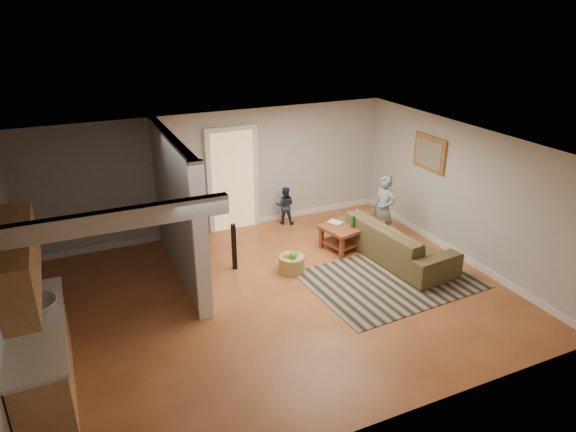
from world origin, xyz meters
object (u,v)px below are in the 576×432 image
object	(u,v)px
speaker_left	(234,247)
child	(381,240)
coffee_table	(352,228)
toddler	(285,223)
speaker_right	(198,229)
toy_basket	(292,263)
sofa	(394,257)
tv_console	(195,216)

from	to	relation	value
speaker_left	child	xyz separation A→B (m)	(3.11, -0.09, -0.44)
coffee_table	speaker_left	distance (m)	2.44
child	toddler	xyz separation A→B (m)	(-1.44, 1.59, 0.00)
speaker_right	toy_basket	world-z (taller)	speaker_right
sofa	speaker_right	world-z (taller)	speaker_right
sofa	toy_basket	distance (m)	2.03
coffee_table	child	world-z (taller)	coffee_table
speaker_left	toddler	size ratio (longest dim) A/B	1.05
sofa	child	size ratio (longest dim) A/B	1.78
speaker_left	child	distance (m)	3.14
toy_basket	child	world-z (taller)	child
child	toddler	world-z (taller)	child
coffee_table	child	bearing A→B (deg)	-4.22
tv_console	toy_basket	size ratio (longest dim) A/B	3.02
tv_console	speaker_left	size ratio (longest dim) A/B	1.60
speaker_right	toy_basket	size ratio (longest dim) A/B	1.98
speaker_left	toy_basket	bearing A→B (deg)	-17.81
speaker_right	toy_basket	distance (m)	2.00
coffee_table	tv_console	size ratio (longest dim) A/B	0.98
tv_console	sofa	bearing A→B (deg)	-7.94
coffee_table	tv_console	xyz separation A→B (m)	(-2.88, 0.96, 0.37)
sofa	coffee_table	world-z (taller)	coffee_table
speaker_left	toy_basket	xyz separation A→B (m)	(0.89, -0.53, -0.27)
tv_console	toddler	world-z (taller)	tv_console
toy_basket	child	distance (m)	2.27
tv_console	speaker_right	bearing A→B (deg)	57.82
toy_basket	speaker_right	bearing A→B (deg)	130.50
toy_basket	toddler	world-z (taller)	toddler
child	toddler	distance (m)	2.14
coffee_table	toddler	bearing A→B (deg)	116.59
speaker_left	speaker_right	world-z (taller)	speaker_right
coffee_table	speaker_right	bearing A→B (deg)	160.36
toddler	tv_console	bearing A→B (deg)	44.56
speaker_right	child	distance (m)	3.68
tv_console	speaker_right	distance (m)	0.30
speaker_left	child	bearing A→B (deg)	11.27
tv_console	speaker_left	world-z (taller)	tv_console
speaker_right	tv_console	bearing A→B (deg)	-125.34
speaker_right	child	size ratio (longest dim) A/B	0.67
toddler	toy_basket	bearing A→B (deg)	98.53
tv_console	child	distance (m)	3.77
coffee_table	child	xyz separation A→B (m)	(0.67, -0.05, -0.38)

